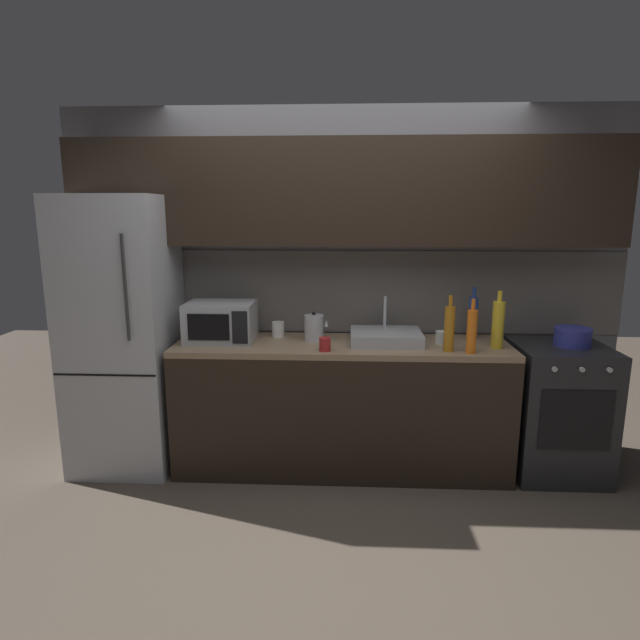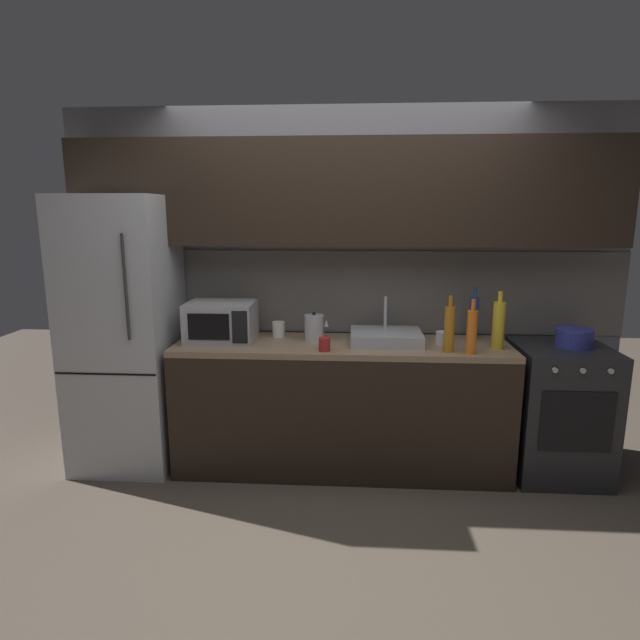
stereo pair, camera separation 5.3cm
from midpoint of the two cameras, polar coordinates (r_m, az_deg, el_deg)
The scene contains 16 objects.
ground_plane at distance 3.13m, azimuth 1.56°, elevation -22.92°, with size 10.00×10.00×0.00m, color #4C4238.
back_wall at distance 3.78m, azimuth 2.10°, elevation 8.19°, with size 4.01×0.44×2.50m.
counter_run at distance 3.73m, azimuth 1.91°, elevation -9.23°, with size 2.27×0.60×0.90m.
refrigerator at distance 3.90m, azimuth -20.84°, elevation -1.47°, with size 0.68×0.69×1.89m.
oven_range at distance 3.99m, azimuth 23.86°, elevation -8.83°, with size 0.60×0.62×0.90m.
microwave at distance 3.68m, azimuth -11.08°, elevation -0.20°, with size 0.46×0.35×0.27m.
sink_basin at distance 3.62m, azimuth 6.72°, elevation -1.80°, with size 0.48×0.38×0.30m.
kettle at distance 3.63m, azimuth -1.07°, elevation -0.85°, with size 0.17×0.13×0.21m.
wine_bottle_blue at distance 3.81m, azimuth 15.82°, elevation 0.26°, with size 0.06×0.06×0.37m.
wine_bottle_yellow at distance 3.61m, azimuth 18.30°, elevation -0.42°, with size 0.08×0.08×0.38m.
wine_bottle_amber at distance 3.44m, azimuth 13.39°, elevation -0.84°, with size 0.07×0.07×0.36m.
wine_bottle_orange at distance 3.43m, azimuth 15.68°, elevation -1.12°, with size 0.06×0.06×0.35m.
mug_white at distance 3.76m, azimuth -4.95°, elevation -1.02°, with size 0.09×0.09×0.11m, color silver.
mug_red at distance 3.38m, azimuth 0.09°, elevation -2.64°, with size 0.07×0.07×0.09m, color #A82323.
mug_clear at distance 3.64m, azimuth 12.58°, elevation -1.87°, with size 0.08×0.08×0.09m, color silver.
cooking_pot at distance 3.87m, azimuth 25.30°, elevation -1.66°, with size 0.24×0.24×0.12m.
Camera 1 is at (0.02, -2.58, 1.78)m, focal length 29.59 mm.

